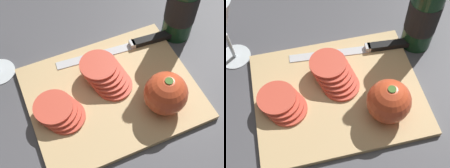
% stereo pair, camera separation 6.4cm
% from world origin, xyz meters
% --- Properties ---
extents(ground_plane, '(3.00, 3.00, 0.00)m').
position_xyz_m(ground_plane, '(0.00, 0.00, 0.00)').
color(ground_plane, '#4C4C51').
extents(cutting_board, '(0.36, 0.29, 0.01)m').
position_xyz_m(cutting_board, '(0.02, 0.04, 0.01)').
color(cutting_board, tan).
rests_on(cutting_board, ground_plane).
extents(wine_bottle, '(0.07, 0.07, 0.32)m').
position_xyz_m(wine_bottle, '(0.24, 0.14, 0.11)').
color(wine_bottle, '#14381E').
rests_on(wine_bottle, ground_plane).
extents(whole_tomato, '(0.09, 0.09, 0.09)m').
position_xyz_m(whole_tomato, '(0.11, -0.04, 0.06)').
color(whole_tomato, '#DB4C28').
rests_on(whole_tomato, cutting_board).
extents(knife, '(0.30, 0.04, 0.01)m').
position_xyz_m(knife, '(0.14, 0.13, 0.02)').
color(knife, silver).
rests_on(knife, cutting_board).
extents(tomato_slice_stack_near, '(0.10, 0.10, 0.03)m').
position_xyz_m(tomato_slice_stack_near, '(-0.10, 0.03, 0.03)').
color(tomato_slice_stack_near, '#DB4C38').
rests_on(tomato_slice_stack_near, cutting_board).
extents(tomato_slice_stack_far, '(0.10, 0.12, 0.04)m').
position_xyz_m(tomato_slice_stack_far, '(0.02, 0.07, 0.04)').
color(tomato_slice_stack_far, '#DB4C38').
rests_on(tomato_slice_stack_far, cutting_board).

